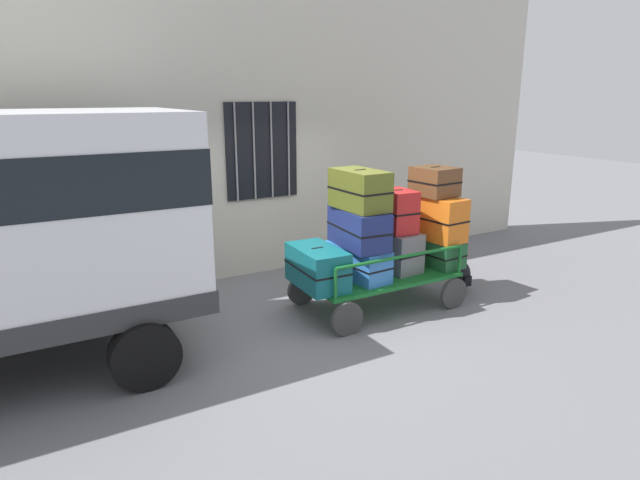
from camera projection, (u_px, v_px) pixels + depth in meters
ground_plane at (316, 315)px, 7.23m from camera, size 40.00×40.00×0.00m
building_wall at (246, 118)px, 8.43m from camera, size 12.00×0.37×5.00m
luggage_cart at (377, 280)px, 7.45m from camera, size 2.17×1.23×0.48m
cart_railing at (378, 251)px, 7.34m from camera, size 2.05×1.09×0.40m
suitcase_left_bottom at (317, 267)px, 6.89m from camera, size 0.55×0.95×0.51m
suitcase_midleft_bottom at (357, 262)px, 7.24m from camera, size 0.50×1.02×0.43m
suitcase_midleft_middle at (359, 228)px, 7.10m from camera, size 0.56×1.02×0.51m
suitcase_midleft_top at (360, 190)px, 6.96m from camera, size 0.48×0.85×0.51m
suitcase_center_bottom at (396, 251)px, 7.52m from camera, size 0.51×0.73×0.55m
suitcase_center_middle at (398, 211)px, 7.38m from camera, size 0.42×0.57×0.58m
suitcase_midright_bottom at (430, 250)px, 7.87m from camera, size 0.53×1.05×0.38m
suitcase_midright_middle at (434, 217)px, 7.70m from camera, size 0.50×0.96×0.62m
suitcase_midright_top at (435, 181)px, 7.60m from camera, size 0.56×0.61×0.41m
backpack at (463, 277)px, 8.09m from camera, size 0.27×0.22×0.44m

